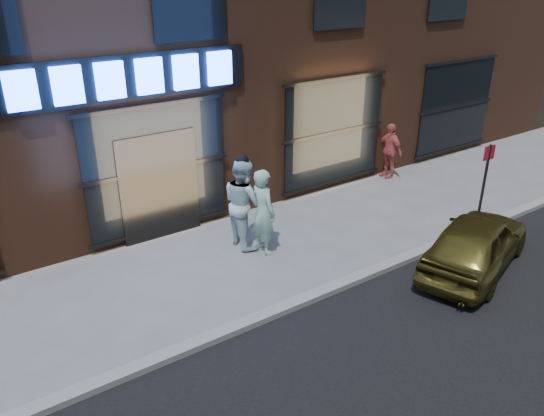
{
  "coord_description": "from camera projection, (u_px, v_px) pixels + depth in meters",
  "views": [
    {
      "loc": [
        -4.04,
        -6.32,
        5.6
      ],
      "look_at": [
        1.4,
        1.6,
        1.2
      ],
      "focal_mm": 35.0,
      "sensor_mm": 36.0,
      "label": 1
    }
  ],
  "objects": [
    {
      "name": "man_bowtie",
      "position": [
        263.0,
        212.0,
        11.05
      ],
      "size": [
        0.48,
        0.7,
        1.87
      ],
      "primitive_type": "imported",
      "rotation": [
        0.0,
        0.0,
        1.61
      ],
      "color": "#ABE1CA",
      "rests_on": "ground"
    },
    {
      "name": "gold_sedan",
      "position": [
        476.0,
        243.0,
        10.53
      ],
      "size": [
        3.7,
        2.41,
        1.17
      ],
      "primitive_type": "imported",
      "rotation": [
        0.0,
        0.0,
        1.9
      ],
      "color": "brown",
      "rests_on": "ground"
    },
    {
      "name": "curb",
      "position": [
        258.0,
        319.0,
        9.12
      ],
      "size": [
        60.0,
        0.25,
        0.12
      ],
      "primitive_type": "cube",
      "color": "gray",
      "rests_on": "ground"
    },
    {
      "name": "ground",
      "position": [
        258.0,
        322.0,
        9.15
      ],
      "size": [
        90.0,
        90.0,
        0.0
      ],
      "primitive_type": "plane",
      "color": "slate",
      "rests_on": "ground"
    },
    {
      "name": "man_cap",
      "position": [
        243.0,
        203.0,
        11.32
      ],
      "size": [
        0.78,
        0.99,
        1.98
      ],
      "primitive_type": "imported",
      "rotation": [
        0.0,
        0.0,
        1.54
      ],
      "color": "silver",
      "rests_on": "ground"
    },
    {
      "name": "sign_post",
      "position": [
        485.0,
        179.0,
        11.88
      ],
      "size": [
        0.33,
        0.07,
        2.05
      ],
      "rotation": [
        0.0,
        0.0,
        -0.07
      ],
      "color": "#262628",
      "rests_on": "ground"
    },
    {
      "name": "passerby",
      "position": [
        389.0,
        150.0,
        15.15
      ],
      "size": [
        0.42,
        0.94,
        1.58
      ],
      "primitive_type": "imported",
      "rotation": [
        0.0,
        0.0,
        -1.6
      ],
      "color": "#C85452",
      "rests_on": "ground"
    }
  ]
}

